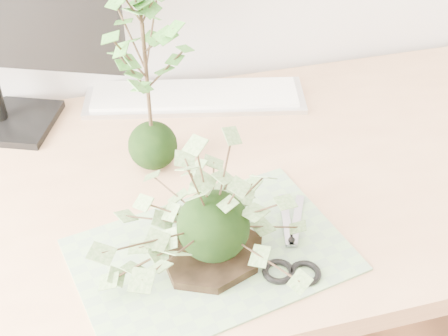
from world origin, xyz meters
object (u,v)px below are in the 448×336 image
Objects in this scene: desk at (187,222)px; ivy_kokedama at (213,200)px; maple_kokedama at (143,36)px; keyboard at (195,96)px.

ivy_kokedama is (0.00, -0.19, 0.21)m from desk.
maple_kokedama is 0.77× the size of keyboard.
maple_kokedama reaches higher than keyboard.
keyboard is at bearing 73.37° from desk.
ivy_kokedama is 1.07× the size of maple_kokedama.
ivy_kokedama is 0.30m from maple_kokedama.
keyboard is at bearing 58.39° from maple_kokedama.
ivy_kokedama is 0.82× the size of keyboard.
maple_kokedama is 0.35m from keyboard.
desk is 4.02× the size of ivy_kokedama.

